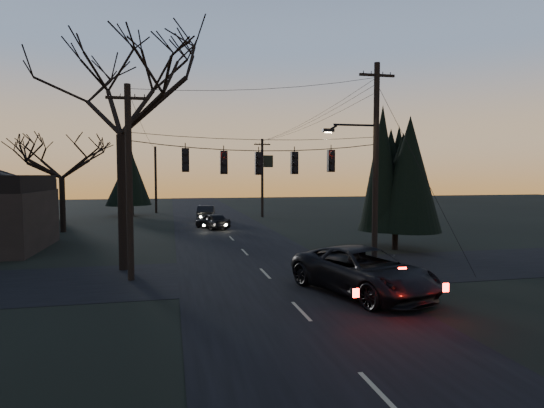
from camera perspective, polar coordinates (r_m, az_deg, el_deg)
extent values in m
plane|color=black|center=(12.25, 9.21, -18.56)|extent=(160.00, 160.00, 0.00)
cube|color=black|center=(31.15, -4.62, -4.83)|extent=(8.00, 120.00, 0.02)
cube|color=black|center=(21.45, -0.87, -8.74)|extent=(60.00, 7.00, 0.02)
cylinder|color=black|center=(20.95, -1.56, 7.73)|extent=(11.50, 0.04, 0.04)
cylinder|color=black|center=(23.09, -18.27, 0.15)|extent=(0.44, 0.44, 6.54)
cylinder|color=black|center=(29.18, 15.19, -3.96)|extent=(0.36, 0.36, 1.60)
cone|color=black|center=(28.93, 15.32, 3.66)|extent=(3.99, 3.99, 6.94)
cylinder|color=black|center=(40.23, -24.80, -0.12)|extent=(0.44, 0.44, 4.36)
cylinder|color=black|center=(53.48, -17.14, -0.56)|extent=(0.36, 0.36, 1.60)
cone|color=black|center=(53.35, -17.20, 2.70)|extent=(4.06, 4.06, 5.28)
imported|color=black|center=(18.10, 11.39, -8.30)|extent=(4.78, 6.99, 1.78)
imported|color=black|center=(39.11, -7.47, -2.13)|extent=(3.07, 4.25, 1.35)
imported|color=black|center=(46.23, -8.27, -1.14)|extent=(2.16, 4.75, 1.51)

